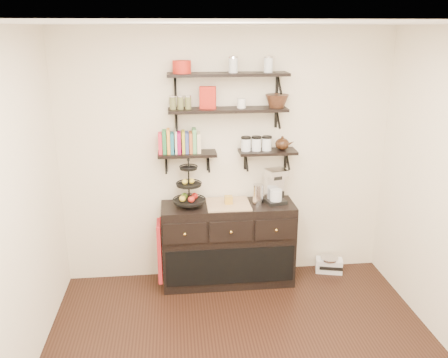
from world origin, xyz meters
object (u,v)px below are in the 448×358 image
at_px(fruit_stand, 189,191).
at_px(coffee_maker, 275,186).
at_px(radio, 329,265).
at_px(sideboard, 228,244).

distance_m(fruit_stand, coffee_maker, 0.91).
distance_m(coffee_maker, radio, 1.20).
distance_m(sideboard, radio, 1.23).
bearing_deg(coffee_maker, sideboard, 168.10).
relative_size(fruit_stand, coffee_maker, 1.32).
height_order(sideboard, coffee_maker, coffee_maker).
bearing_deg(sideboard, radio, 3.88).
bearing_deg(sideboard, fruit_stand, 179.51).
height_order(fruit_stand, radio, fruit_stand).
xyz_separation_m(sideboard, radio, (1.17, 0.08, -0.36)).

